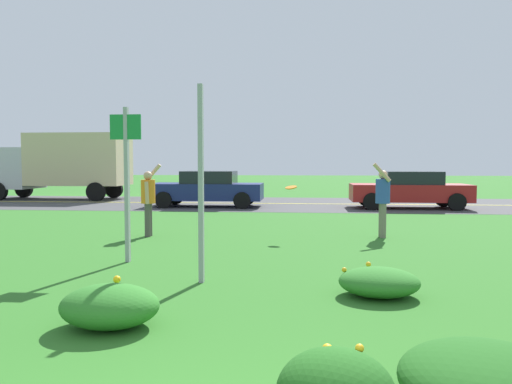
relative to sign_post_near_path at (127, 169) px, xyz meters
name	(u,v)px	position (x,y,z in m)	size (l,w,h in m)	color
ground_plane	(288,238)	(2.77, 3.19, -1.67)	(120.00, 120.00, 0.00)	#2D6B23
highway_strip	(295,204)	(2.77, 12.99, -1.66)	(120.00, 7.73, 0.01)	#424244
highway_center_stripe	(295,204)	(2.77, 12.99, -1.66)	(120.00, 0.16, 0.00)	yellow
daylily_clump_near_camera	(110,306)	(1.06, -3.45, -1.43)	(1.08, 0.88, 0.48)	#2D7526
daylily_clump_mid_left	(491,383)	(4.46, -5.00, -1.43)	(1.28, 1.32, 0.47)	#1E5619
daylily_clump_mid_center	(379,282)	(4.15, -1.90, -1.47)	(1.07, 0.94, 0.38)	#2D7526
sign_post_near_path	(127,169)	(0.00, 0.00, 0.00)	(0.56, 0.10, 2.76)	#93969B
sign_post_by_roadside	(201,184)	(1.63, -1.36, -0.20)	(0.07, 0.10, 2.93)	#93969B
person_thrower_orange_shirt	(148,197)	(-0.60, 3.07, -0.72)	(0.44, 0.50, 1.76)	orange
person_catcher_blue_shirt	(383,197)	(5.02, 3.45, -0.70)	(0.45, 0.51, 1.79)	#2D4C9E
frisbee_orange	(291,187)	(2.85, 3.05, -0.46)	(0.28, 0.27, 0.11)	orange
car_red_center_left	(410,190)	(7.28, 11.25, -0.93)	(4.50, 2.00, 1.45)	maroon
car_navy_center_right	(208,189)	(-0.75, 11.25, -0.93)	(4.50, 2.00, 1.45)	navy
box_truck_silver	(62,162)	(-8.69, 14.73, 0.14)	(6.70, 2.46, 3.20)	#B7BABF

